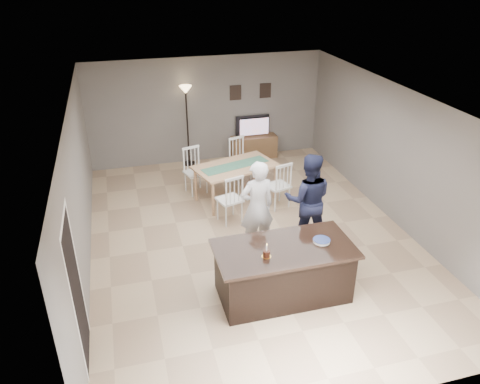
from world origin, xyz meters
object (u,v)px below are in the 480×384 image
object	(u,v)px
tv_console	(254,147)
floor_lamp	(186,104)
birthday_cake	(266,254)
plate_stack	(322,241)
dining_table	(235,171)
kitchen_island	(283,271)
woman	(257,207)
man	(308,200)
television	(253,126)

from	to	relation	value
tv_console	floor_lamp	xyz separation A→B (m)	(-1.75, 0.02, 1.30)
tv_console	birthday_cake	bearing A→B (deg)	-105.07
birthday_cake	plate_stack	size ratio (longest dim) A/B	0.83
birthday_cake	dining_table	size ratio (longest dim) A/B	0.10
kitchen_island	woman	xyz separation A→B (m)	(-0.02, 1.35, 0.43)
plate_stack	floor_lamp	distance (m)	5.75
plate_stack	floor_lamp	bearing A→B (deg)	101.74
tv_console	dining_table	distance (m)	2.47
plate_stack	dining_table	size ratio (longest dim) A/B	0.12
woman	floor_lamp	bearing A→B (deg)	-88.30
man	plate_stack	distance (m)	1.40
plate_stack	tv_console	bearing A→B (deg)	83.97
dining_table	television	bearing A→B (deg)	48.16
tv_console	man	distance (m)	4.27
woman	plate_stack	xyz separation A→B (m)	(0.64, -1.35, 0.04)
kitchen_island	floor_lamp	distance (m)	5.73
woman	plate_stack	bearing A→B (deg)	109.78
floor_lamp	plate_stack	bearing A→B (deg)	-78.26
plate_stack	birthday_cake	bearing A→B (deg)	-170.87
television	floor_lamp	world-z (taller)	floor_lamp
tv_console	plate_stack	distance (m)	5.64
dining_table	kitchen_island	bearing A→B (deg)	-108.13
woman	man	distance (m)	0.97
kitchen_island	tv_console	distance (m)	5.70
dining_table	woman	bearing A→B (deg)	-110.11
tv_console	television	bearing A→B (deg)	90.00
kitchen_island	birthday_cake	distance (m)	0.63
television	dining_table	distance (m)	2.51
dining_table	floor_lamp	bearing A→B (deg)	90.64
kitchen_island	birthday_cake	size ratio (longest dim) A/B	9.58
dining_table	birthday_cake	bearing A→B (deg)	-113.54
tv_console	television	distance (m)	0.57
television	dining_table	bearing A→B (deg)	64.33
floor_lamp	man	bearing A→B (deg)	-70.51
woman	birthday_cake	size ratio (longest dim) A/B	7.89
floor_lamp	television	bearing A→B (deg)	1.64
birthday_cake	floor_lamp	world-z (taller)	floor_lamp
woman	kitchen_island	bearing A→B (deg)	85.66
kitchen_island	man	xyz separation A→B (m)	(0.95, 1.35, 0.44)
tv_console	dining_table	bearing A→B (deg)	-116.38
man	birthday_cake	bearing A→B (deg)	67.82
man	birthday_cake	world-z (taller)	man
tv_console	dining_table	world-z (taller)	dining_table
tv_console	television	world-z (taller)	television
dining_table	man	bearing A→B (deg)	-83.87
television	floor_lamp	bearing A→B (deg)	1.64
tv_console	woman	size ratio (longest dim) A/B	0.68
birthday_cake	dining_table	distance (m)	3.58
television	man	world-z (taller)	man
television	birthday_cake	size ratio (longest dim) A/B	4.07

